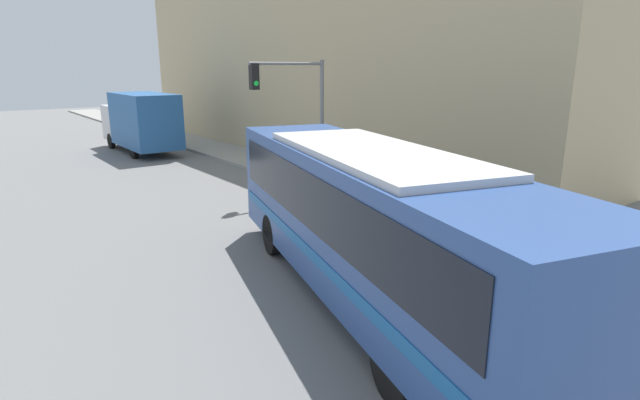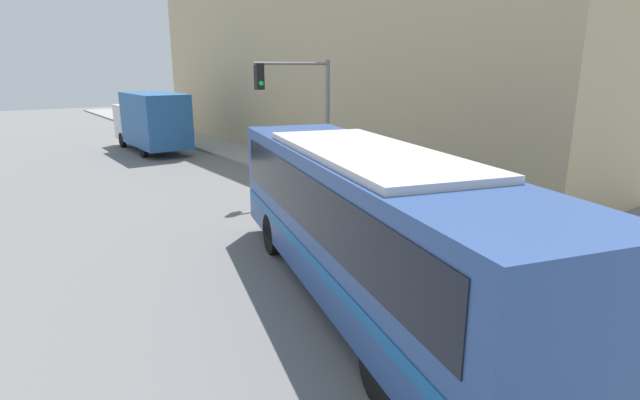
# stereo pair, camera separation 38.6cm
# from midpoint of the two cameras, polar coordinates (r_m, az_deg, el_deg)

# --- Properties ---
(ground_plane) EXTENTS (120.00, 120.00, 0.00)m
(ground_plane) POSITION_cam_midpoint_polar(r_m,az_deg,el_deg) (10.22, 10.61, -13.02)
(ground_plane) COLOR slate
(sidewalk) EXTENTS (2.83, 70.00, 0.14)m
(sidewalk) POSITION_cam_midpoint_polar(r_m,az_deg,el_deg) (29.39, -9.60, 5.59)
(sidewalk) COLOR gray
(sidewalk) RESTS_ON ground_plane
(building_facade) EXTENTS (6.00, 32.16, 11.23)m
(building_facade) POSITION_cam_midpoint_polar(r_m,az_deg,el_deg) (28.78, 0.85, 16.67)
(building_facade) COLOR tan
(building_facade) RESTS_ON ground_plane
(city_bus) EXTENTS (5.36, 11.22, 3.22)m
(city_bus) POSITION_cam_midpoint_polar(r_m,az_deg,el_deg) (10.02, 6.34, -1.81)
(city_bus) COLOR #2D4C8C
(city_bus) RESTS_ON ground_plane
(delivery_truck) EXTENTS (2.41, 7.37, 3.35)m
(delivery_truck) POSITION_cam_midpoint_polar(r_m,az_deg,el_deg) (30.49, -18.42, 8.66)
(delivery_truck) COLOR #265999
(delivery_truck) RESTS_ON ground_plane
(fire_hydrant) EXTENTS (0.24, 0.32, 0.81)m
(fire_hydrant) POSITION_cam_midpoint_polar(r_m,az_deg,el_deg) (15.92, 13.92, -0.80)
(fire_hydrant) COLOR #999999
(fire_hydrant) RESTS_ON sidewalk
(traffic_light_pole) EXTENTS (3.28, 0.35, 4.88)m
(traffic_light_pole) POSITION_cam_midpoint_polar(r_m,az_deg,el_deg) (19.22, -1.41, 11.28)
(traffic_light_pole) COLOR slate
(traffic_light_pole) RESTS_ON sidewalk
(parking_meter) EXTENTS (0.14, 0.14, 1.27)m
(parking_meter) POSITION_cam_midpoint_polar(r_m,az_deg,el_deg) (18.90, 3.88, 3.50)
(parking_meter) COLOR slate
(parking_meter) RESTS_ON sidewalk
(pedestrian_near_corner) EXTENTS (0.34, 0.34, 1.70)m
(pedestrian_near_corner) POSITION_cam_midpoint_polar(r_m,az_deg,el_deg) (24.58, -2.38, 6.20)
(pedestrian_near_corner) COLOR slate
(pedestrian_near_corner) RESTS_ON sidewalk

